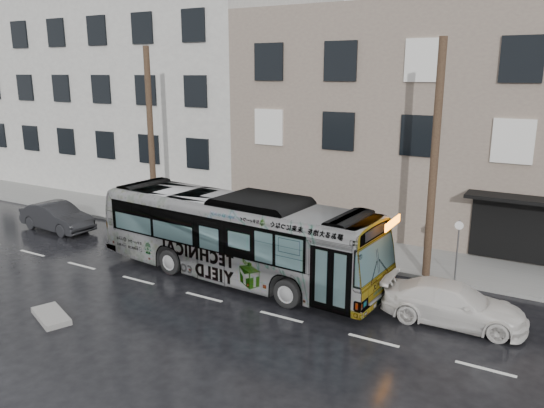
{
  "coord_description": "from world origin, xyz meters",
  "views": [
    {
      "loc": [
        11.0,
        -16.68,
        7.91
      ],
      "look_at": [
        -0.03,
        2.5,
        2.39
      ],
      "focal_mm": 35.0,
      "sensor_mm": 36.0,
      "label": 1
    }
  ],
  "objects_px": {
    "white_sedan": "(453,304)",
    "utility_pole_rear": "(151,139)",
    "dark_sedan": "(57,217)",
    "utility_pole_front": "(434,162)",
    "bus": "(236,236)",
    "sign_post": "(457,251)"
  },
  "relations": [
    {
      "from": "utility_pole_rear",
      "to": "bus",
      "type": "relative_size",
      "value": 0.74
    },
    {
      "from": "utility_pole_front",
      "to": "utility_pole_rear",
      "type": "bearing_deg",
      "value": 180.0
    },
    {
      "from": "utility_pole_rear",
      "to": "dark_sedan",
      "type": "xyz_separation_m",
      "value": [
        -4.1,
        -2.8,
        -3.94
      ]
    },
    {
      "from": "utility_pole_rear",
      "to": "white_sedan",
      "type": "bearing_deg",
      "value": -12.14
    },
    {
      "from": "utility_pole_rear",
      "to": "dark_sedan",
      "type": "height_order",
      "value": "utility_pole_rear"
    },
    {
      "from": "white_sedan",
      "to": "dark_sedan",
      "type": "distance_m",
      "value": 19.82
    },
    {
      "from": "utility_pole_front",
      "to": "utility_pole_rear",
      "type": "xyz_separation_m",
      "value": [
        -14.0,
        0.0,
        0.0
      ]
    },
    {
      "from": "utility_pole_rear",
      "to": "white_sedan",
      "type": "xyz_separation_m",
      "value": [
        15.71,
        -3.38,
        -3.99
      ]
    },
    {
      "from": "bus",
      "to": "dark_sedan",
      "type": "xyz_separation_m",
      "value": [
        -11.52,
        0.74,
        -0.98
      ]
    },
    {
      "from": "white_sedan",
      "to": "utility_pole_rear",
      "type": "bearing_deg",
      "value": 75.08
    },
    {
      "from": "bus",
      "to": "white_sedan",
      "type": "xyz_separation_m",
      "value": [
        8.29,
        0.17,
        -1.04
      ]
    },
    {
      "from": "dark_sedan",
      "to": "utility_pole_rear",
      "type": "bearing_deg",
      "value": -52.41
    },
    {
      "from": "utility_pole_front",
      "to": "white_sedan",
      "type": "distance_m",
      "value": 5.5
    },
    {
      "from": "utility_pole_front",
      "to": "bus",
      "type": "distance_m",
      "value": 8.04
    },
    {
      "from": "utility_pole_front",
      "to": "sign_post",
      "type": "xyz_separation_m",
      "value": [
        1.1,
        0.0,
        -3.3
      ]
    },
    {
      "from": "utility_pole_rear",
      "to": "white_sedan",
      "type": "relative_size",
      "value": 1.99
    },
    {
      "from": "sign_post",
      "to": "bus",
      "type": "xyz_separation_m",
      "value": [
        -7.68,
        -3.55,
        0.34
      ]
    },
    {
      "from": "utility_pole_front",
      "to": "bus",
      "type": "xyz_separation_m",
      "value": [
        -6.58,
        -3.55,
        -2.96
      ]
    },
    {
      "from": "utility_pole_front",
      "to": "dark_sedan",
      "type": "distance_m",
      "value": 18.74
    },
    {
      "from": "utility_pole_front",
      "to": "sign_post",
      "type": "relative_size",
      "value": 3.75
    },
    {
      "from": "utility_pole_front",
      "to": "bus",
      "type": "relative_size",
      "value": 0.74
    },
    {
      "from": "utility_pole_rear",
      "to": "dark_sedan",
      "type": "bearing_deg",
      "value": -145.66
    }
  ]
}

